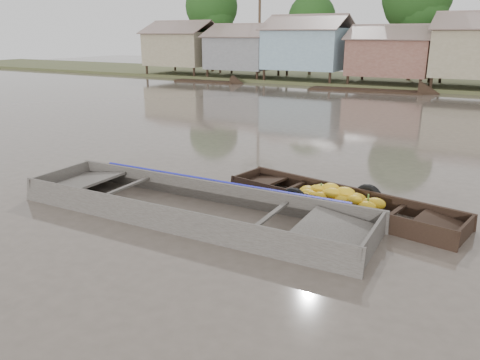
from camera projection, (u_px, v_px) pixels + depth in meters
The scene contains 3 objects.
ground at pixel (248, 234), 9.51m from camera, with size 120.00×120.00×0.00m, color #51473E.
banana_boat at pixel (336, 202), 10.87m from camera, with size 5.76×2.33×0.78m.
viewer_boat at pixel (192, 212), 10.48m from camera, with size 8.30×2.33×0.66m.
Camera 1 is at (4.15, -7.69, 3.90)m, focal length 35.00 mm.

